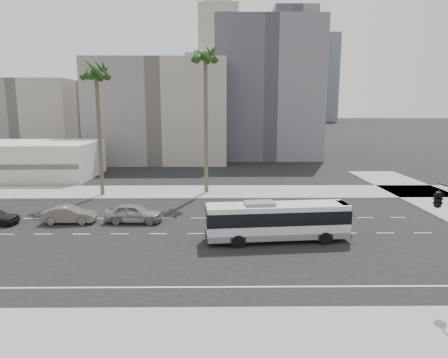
{
  "coord_description": "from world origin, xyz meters",
  "views": [
    {
      "loc": [
        -1.1,
        -30.13,
        9.8
      ],
      "look_at": [
        -0.74,
        4.0,
        3.67
      ],
      "focal_mm": 31.94,
      "sensor_mm": 36.0,
      "label": 1
    }
  ],
  "objects_px": {
    "city_bus": "(277,220)",
    "car_b": "(69,215)",
    "traffic_signal": "(442,203)",
    "car_a": "(134,213)",
    "palm_mid": "(96,75)",
    "palm_near": "(205,59)"
  },
  "relations": [
    {
      "from": "city_bus",
      "to": "car_a",
      "type": "height_order",
      "value": "city_bus"
    },
    {
      "from": "car_a",
      "to": "palm_mid",
      "type": "distance_m",
      "value": 17.21
    },
    {
      "from": "car_a",
      "to": "palm_mid",
      "type": "height_order",
      "value": "palm_mid"
    },
    {
      "from": "traffic_signal",
      "to": "palm_mid",
      "type": "relative_size",
      "value": 0.42
    },
    {
      "from": "car_b",
      "to": "traffic_signal",
      "type": "distance_m",
      "value": 28.2
    },
    {
      "from": "traffic_signal",
      "to": "palm_mid",
      "type": "xyz_separation_m",
      "value": [
        -24.32,
        24.73,
        8.06
      ]
    },
    {
      "from": "city_bus",
      "to": "car_b",
      "type": "bearing_deg",
      "value": 158.66
    },
    {
      "from": "city_bus",
      "to": "palm_mid",
      "type": "distance_m",
      "value": 26.08
    },
    {
      "from": "palm_mid",
      "to": "traffic_signal",
      "type": "bearing_deg",
      "value": -45.48
    },
    {
      "from": "palm_near",
      "to": "palm_mid",
      "type": "distance_m",
      "value": 11.86
    },
    {
      "from": "palm_near",
      "to": "car_b",
      "type": "bearing_deg",
      "value": -133.43
    },
    {
      "from": "car_b",
      "to": "traffic_signal",
      "type": "bearing_deg",
      "value": -121.08
    },
    {
      "from": "car_a",
      "to": "car_b",
      "type": "height_order",
      "value": "car_a"
    },
    {
      "from": "car_b",
      "to": "traffic_signal",
      "type": "xyz_separation_m",
      "value": [
        24.06,
        -14.03,
        4.39
      ]
    },
    {
      "from": "city_bus",
      "to": "palm_near",
      "type": "bearing_deg",
      "value": 103.4
    },
    {
      "from": "traffic_signal",
      "to": "palm_mid",
      "type": "height_order",
      "value": "palm_mid"
    },
    {
      "from": "palm_near",
      "to": "palm_mid",
      "type": "xyz_separation_m",
      "value": [
        -11.64,
        -1.33,
        -1.84
      ]
    },
    {
      "from": "traffic_signal",
      "to": "palm_near",
      "type": "bearing_deg",
      "value": 111.1
    },
    {
      "from": "city_bus",
      "to": "car_a",
      "type": "xyz_separation_m",
      "value": [
        -11.69,
        5.02,
        -0.76
      ]
    },
    {
      "from": "car_b",
      "to": "car_a",
      "type": "bearing_deg",
      "value": -89.05
    },
    {
      "from": "city_bus",
      "to": "traffic_signal",
      "type": "distance_m",
      "value": 12.0
    },
    {
      "from": "city_bus",
      "to": "car_b",
      "type": "xyz_separation_m",
      "value": [
        -17.19,
        4.85,
        -0.86
      ]
    }
  ]
}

